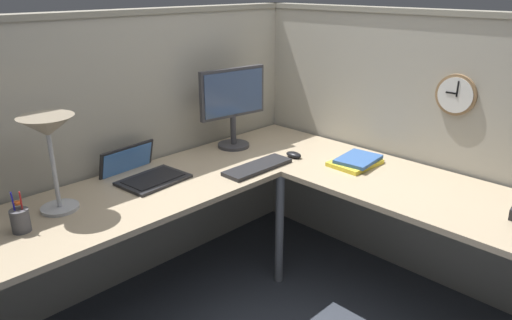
# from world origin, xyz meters

# --- Properties ---
(ground_plane) EXTENTS (6.80, 6.80, 0.00)m
(ground_plane) POSITION_xyz_m (0.00, 0.00, 0.00)
(ground_plane) COLOR #383D47
(cubicle_wall_back) EXTENTS (2.57, 0.12, 1.58)m
(cubicle_wall_back) POSITION_xyz_m (-0.36, 0.87, 0.79)
(cubicle_wall_back) COLOR #A8A393
(cubicle_wall_back) RESTS_ON ground
(cubicle_wall_right) EXTENTS (0.12, 2.37, 1.58)m
(cubicle_wall_right) POSITION_xyz_m (0.87, -0.27, 0.79)
(cubicle_wall_right) COLOR #A8A393
(cubicle_wall_right) RESTS_ON ground
(desk) EXTENTS (2.35, 2.15, 0.73)m
(desk) POSITION_xyz_m (-0.15, -0.05, 0.63)
(desk) COLOR tan
(desk) RESTS_ON ground
(monitor) EXTENTS (0.46, 0.20, 0.50)m
(monitor) POSITION_xyz_m (0.24, 0.64, 1.02)
(monitor) COLOR #38383D
(monitor) RESTS_ON desk
(laptop) EXTENTS (0.37, 0.41, 0.22)m
(laptop) POSITION_xyz_m (-0.44, 0.62, 0.75)
(laptop) COLOR #232326
(laptop) RESTS_ON desk
(keyboard) EXTENTS (0.43, 0.14, 0.02)m
(keyboard) POSITION_xyz_m (0.08, 0.26, 0.74)
(keyboard) COLOR #232326
(keyboard) RESTS_ON desk
(computer_mouse) EXTENTS (0.06, 0.10, 0.03)m
(computer_mouse) POSITION_xyz_m (0.36, 0.24, 0.75)
(computer_mouse) COLOR black
(computer_mouse) RESTS_ON desk
(desk_lamp_dome) EXTENTS (0.24, 0.24, 0.44)m
(desk_lamp_dome) POSITION_xyz_m (-0.93, 0.55, 1.09)
(desk_lamp_dome) COLOR #B7BABF
(desk_lamp_dome) RESTS_ON desk
(pen_cup) EXTENTS (0.08, 0.08, 0.18)m
(pen_cup) POSITION_xyz_m (-1.13, 0.46, 0.78)
(pen_cup) COLOR #4C4C51
(pen_cup) RESTS_ON desk
(book_stack) EXTENTS (0.30, 0.23, 0.04)m
(book_stack) POSITION_xyz_m (0.52, -0.10, 0.75)
(book_stack) COLOR yellow
(book_stack) RESTS_ON desk
(wall_clock) EXTENTS (0.04, 0.22, 0.22)m
(wall_clock) POSITION_xyz_m (0.82, -0.49, 1.15)
(wall_clock) COLOR olive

